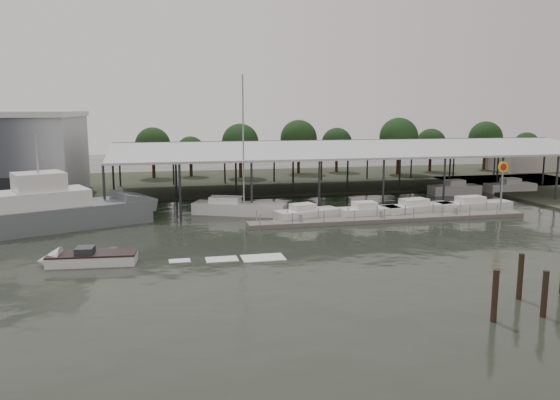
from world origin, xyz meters
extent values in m
plane|color=#242A22|center=(0.00, 0.00, 0.00)|extent=(200.00, 200.00, 0.00)
cube|color=#343A2C|center=(0.00, 42.00, 0.10)|extent=(140.00, 30.00, 0.30)
cube|color=#2B2E30|center=(17.00, 28.00, 6.76)|extent=(58.00, 0.40, 0.30)
cylinder|color=#2B2E30|center=(-12.00, 16.50, 2.75)|extent=(0.24, 0.24, 5.50)
cylinder|color=#2B2E30|center=(-12.00, 39.50, 2.75)|extent=(0.24, 0.24, 5.50)
cylinder|color=#2B2E30|center=(46.00, 39.50, 2.75)|extent=(0.24, 0.24, 5.50)
cube|color=#656259|center=(15.00, 10.00, 0.20)|extent=(28.00, 2.00, 0.40)
cylinder|color=gray|center=(2.00, 9.10, 0.80)|extent=(0.10, 0.10, 1.20)
cylinder|color=gray|center=(28.00, 10.90, 0.80)|extent=(0.10, 0.10, 1.20)
cube|color=gray|center=(14.00, 10.00, 0.70)|extent=(0.30, 0.30, 0.70)
cylinder|color=gray|center=(27.00, 10.00, 2.50)|extent=(0.16, 0.16, 5.00)
cylinder|color=yellow|center=(27.00, 10.00, 5.00)|extent=(1.10, 0.12, 1.10)
cylinder|color=red|center=(27.00, 9.93, 5.00)|extent=(0.70, 0.05, 0.70)
cube|color=#9E968B|center=(55.00, 45.00, 2.00)|extent=(10.00, 8.00, 4.00)
cube|color=#585D61|center=(-16.24, 13.56, 0.90)|extent=(17.62, 11.27, 2.40)
cube|color=#585D61|center=(-9.35, 16.48, 1.90)|extent=(4.87, 5.72, 1.81)
cube|color=white|center=(-17.18, 13.17, 2.69)|extent=(8.99, 6.97, 1.80)
cube|color=white|center=(-17.18, 13.17, 4.39)|extent=(5.15, 4.89, 1.61)
cylinder|color=gray|center=(-17.18, 13.17, 6.79)|extent=(0.18, 0.18, 3.50)
cube|color=silver|center=(1.24, 16.64, 0.50)|extent=(9.81, 6.26, 1.40)
cube|color=white|center=(-0.16, 17.26, 1.40)|extent=(3.53, 2.88, 0.80)
cylinder|color=gray|center=(1.68, 16.44, 7.61)|extent=(0.16, 0.16, 13.11)
cylinder|color=gray|center=(0.10, 17.14, 1.90)|extent=(3.25, 1.53, 0.12)
cube|color=silver|center=(-11.49, 0.57, 0.35)|extent=(6.10, 2.49, 0.90)
cone|color=silver|center=(-14.40, 0.81, 0.35)|extent=(1.76, 2.13, 2.00)
cube|color=black|center=(-11.49, 0.57, 0.75)|extent=(6.11, 2.55, 0.12)
cube|color=#2B2E30|center=(-11.96, 0.61, 1.00)|extent=(1.31, 1.49, 0.50)
cube|color=silver|center=(-5.53, 0.08, 0.02)|extent=(2.30, 1.50, 0.04)
cube|color=silver|center=(-2.54, -0.17, 0.02)|extent=(3.10, 2.00, 0.04)
cube|color=silver|center=(0.45, -0.42, 0.02)|extent=(3.90, 2.50, 0.04)
cube|color=silver|center=(7.29, 12.18, 0.50)|extent=(6.77, 3.71, 1.10)
cube|color=white|center=(6.79, 12.18, 1.30)|extent=(2.57, 2.11, 0.70)
cube|color=silver|center=(13.60, 11.98, 0.50)|extent=(6.31, 2.55, 1.10)
cube|color=white|center=(13.10, 11.98, 1.30)|extent=(2.26, 1.73, 0.70)
cube|color=silver|center=(19.24, 12.58, 0.50)|extent=(8.29, 3.84, 1.10)
cube|color=white|center=(18.74, 12.58, 1.30)|extent=(3.08, 2.16, 0.70)
cube|color=silver|center=(25.78, 12.79, 0.50)|extent=(8.19, 2.69, 1.10)
cube|color=white|center=(25.28, 12.79, 1.30)|extent=(2.92, 1.77, 0.70)
cylinder|color=#302418|center=(12.56, -14.84, 0.94)|extent=(0.32, 0.32, 3.08)
cylinder|color=#302418|center=(9.65, -14.85, 1.06)|extent=(0.32, 0.32, 3.32)
cylinder|color=#302418|center=(13.04, -12.20, 1.04)|extent=(0.32, 0.32, 3.27)
cylinder|color=black|center=(-7.52, 47.82, 1.92)|extent=(0.50, 0.50, 3.84)
sphere|color=#1E3C18|center=(-7.52, 47.82, 5.37)|extent=(5.37, 5.37, 5.37)
cylinder|color=black|center=(-1.75, 48.81, 1.57)|extent=(0.50, 0.50, 3.13)
sphere|color=#1E3C18|center=(-1.75, 48.81, 4.39)|extent=(4.39, 4.39, 4.39)
cylinder|color=black|center=(5.70, 45.71, 2.05)|extent=(0.50, 0.50, 4.10)
sphere|color=#1E3C18|center=(5.70, 45.71, 5.74)|extent=(5.74, 5.74, 5.74)
cylinder|color=black|center=(15.93, 49.10, 2.16)|extent=(0.50, 0.50, 4.32)
sphere|color=#1E3C18|center=(15.93, 49.10, 6.05)|extent=(6.05, 6.05, 6.05)
cylinder|color=black|center=(22.84, 49.99, 1.84)|extent=(0.50, 0.50, 3.67)
sphere|color=#1E3C18|center=(22.84, 49.99, 5.14)|extent=(5.14, 5.14, 5.14)
cylinder|color=black|center=(31.66, 44.76, 2.25)|extent=(0.50, 0.50, 4.50)
sphere|color=#1E3C18|center=(31.66, 44.76, 6.30)|extent=(6.30, 6.30, 6.30)
cylinder|color=black|center=(38.65, 46.97, 1.80)|extent=(0.50, 0.50, 3.60)
sphere|color=#1E3C18|center=(38.65, 46.97, 5.03)|extent=(5.03, 5.03, 5.03)
cylinder|color=black|center=(49.53, 47.81, 2.07)|extent=(0.50, 0.50, 4.14)
sphere|color=#1E3C18|center=(49.53, 47.81, 5.80)|extent=(5.80, 5.80, 5.80)
cylinder|color=black|center=(57.76, 47.75, 1.60)|extent=(0.50, 0.50, 3.21)
sphere|color=#1E3C18|center=(57.76, 47.75, 4.49)|extent=(4.49, 4.49, 4.49)
camera|label=1|loc=(-6.74, -38.27, 10.65)|focal=35.00mm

